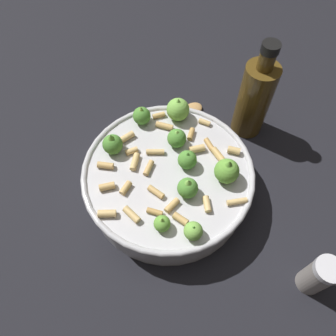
{
  "coord_description": "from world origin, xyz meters",
  "views": [
    {
      "loc": [
        -0.28,
        -0.08,
        0.55
      ],
      "look_at": [
        0.0,
        0.0,
        0.08
      ],
      "focal_mm": 34.74,
      "sensor_mm": 36.0,
      "label": 1
    }
  ],
  "objects_px": {
    "cooking_pan": "(168,178)",
    "olive_oil_bottle": "(255,98)",
    "pepper_shaker": "(318,276)",
    "wooden_spoon": "(164,127)"
  },
  "relations": [
    {
      "from": "olive_oil_bottle",
      "to": "wooden_spoon",
      "type": "relative_size",
      "value": 1.0
    },
    {
      "from": "pepper_shaker",
      "to": "olive_oil_bottle",
      "type": "distance_m",
      "value": 0.34
    },
    {
      "from": "pepper_shaker",
      "to": "wooden_spoon",
      "type": "relative_size",
      "value": 0.42
    },
    {
      "from": "pepper_shaker",
      "to": "olive_oil_bottle",
      "type": "relative_size",
      "value": 0.42
    },
    {
      "from": "cooking_pan",
      "to": "pepper_shaker",
      "type": "xyz_separation_m",
      "value": [
        -0.11,
        -0.27,
        0.0
      ]
    },
    {
      "from": "pepper_shaker",
      "to": "wooden_spoon",
      "type": "height_order",
      "value": "pepper_shaker"
    },
    {
      "from": "wooden_spoon",
      "to": "cooking_pan",
      "type": "bearing_deg",
      "value": -160.91
    },
    {
      "from": "olive_oil_bottle",
      "to": "wooden_spoon",
      "type": "distance_m",
      "value": 0.2
    },
    {
      "from": "cooking_pan",
      "to": "wooden_spoon",
      "type": "height_order",
      "value": "cooking_pan"
    },
    {
      "from": "cooking_pan",
      "to": "olive_oil_bottle",
      "type": "height_order",
      "value": "olive_oil_bottle"
    }
  ]
}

